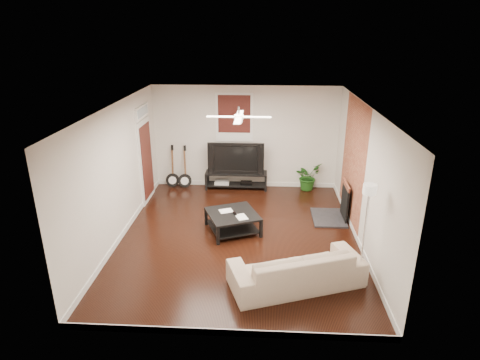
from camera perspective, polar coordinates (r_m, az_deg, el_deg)
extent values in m
cube|color=black|center=(8.79, -0.15, -7.96)|extent=(5.00, 6.00, 0.01)
cube|color=white|center=(7.84, -0.17, 10.30)|extent=(5.00, 6.00, 0.01)
cube|color=silver|center=(11.07, 0.77, 5.99)|extent=(5.00, 0.01, 2.80)
cube|color=silver|center=(5.50, -2.04, -10.17)|extent=(5.00, 0.01, 2.80)
cube|color=silver|center=(8.71, -16.81, 0.94)|extent=(0.01, 6.00, 2.80)
cube|color=silver|center=(8.44, 17.03, 0.28)|extent=(0.01, 6.00, 2.80)
cube|color=brown|center=(9.36, 15.62, 2.43)|extent=(0.02, 2.20, 2.80)
cube|color=black|center=(9.63, 13.41, -2.84)|extent=(0.80, 1.10, 0.92)
cube|color=black|center=(10.93, -0.82, 8.76)|extent=(1.00, 0.06, 1.30)
cube|color=white|center=(10.46, -13.13, 3.70)|extent=(0.08, 1.00, 2.50)
cube|color=black|center=(11.23, -0.54, -0.03)|extent=(1.69, 0.45, 0.47)
imported|color=black|center=(11.03, -0.54, 3.26)|extent=(1.51, 0.20, 0.87)
cube|color=black|center=(8.93, -1.04, -5.92)|extent=(1.33, 1.33, 0.43)
imported|color=tan|center=(7.20, 7.97, -12.14)|extent=(2.46, 1.61, 0.67)
imported|color=#1D5317|center=(11.26, 9.49, 0.51)|extent=(0.89, 0.90, 0.75)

